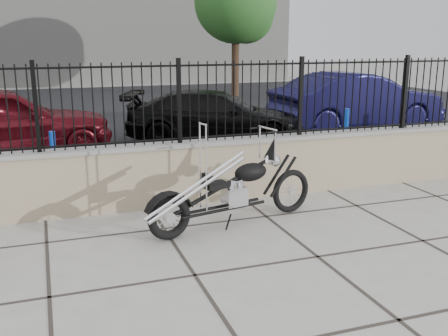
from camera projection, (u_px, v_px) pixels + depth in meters
ground_plane at (318, 257)px, 6.14m from camera, size 90.00×90.00×0.00m
parking_lot at (135, 113)px, 17.59m from camera, size 30.00×30.00×0.00m
retaining_wall at (242, 168)px, 8.31m from camera, size 14.00×0.36×0.96m
iron_fence at (242, 100)px, 8.05m from camera, size 14.00×0.08×1.20m
background_building at (89, 9)px, 29.44m from camera, size 22.00×6.00×8.00m
chopper_motorcycle at (231, 173)px, 6.98m from camera, size 2.50×0.99×1.48m
car_black at (215, 116)px, 12.69m from camera, size 4.66×3.27×1.25m
car_blue at (357, 101)px, 14.35m from camera, size 4.85×1.90×1.57m
bollard_a at (54, 156)px, 9.31m from camera, size 0.13×0.13×0.89m
bollard_b at (345, 132)px, 11.26m from camera, size 0.15×0.15×1.02m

